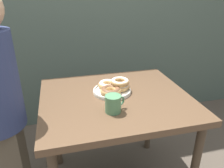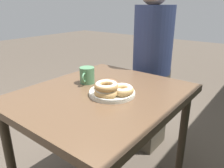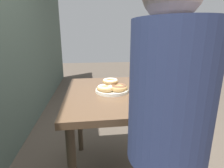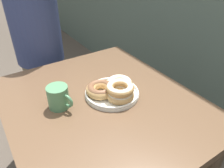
# 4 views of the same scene
# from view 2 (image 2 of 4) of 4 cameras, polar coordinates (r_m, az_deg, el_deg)

# --- Properties ---
(dining_table) EXTENTS (0.93, 0.80, 0.76)m
(dining_table) POSITION_cam_2_polar(r_m,az_deg,el_deg) (1.24, -2.53, -6.25)
(dining_table) COLOR brown
(dining_table) RESTS_ON ground_plane
(donut_plate) EXTENTS (0.26, 0.25, 0.09)m
(donut_plate) POSITION_cam_2_polar(r_m,az_deg,el_deg) (1.15, -0.25, -1.31)
(donut_plate) COLOR silver
(donut_plate) RESTS_ON dining_table
(coffee_mug) EXTENTS (0.12, 0.09, 0.10)m
(coffee_mug) POSITION_cam_2_polar(r_m,az_deg,el_deg) (1.33, -6.56, 2.32)
(coffee_mug) COLOR #4C7F56
(coffee_mug) RESTS_ON dining_table
(person_figure) EXTENTS (0.33, 0.30, 1.41)m
(person_figure) POSITION_cam_2_polar(r_m,az_deg,el_deg) (1.79, 10.38, 4.22)
(person_figure) COLOR brown
(person_figure) RESTS_ON ground_plane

